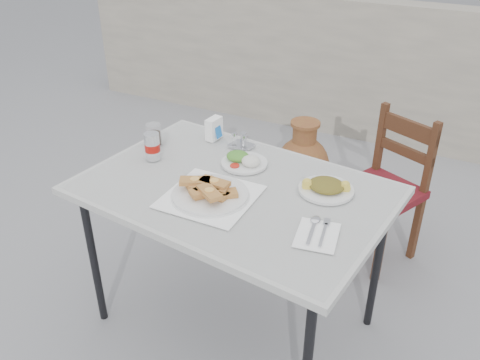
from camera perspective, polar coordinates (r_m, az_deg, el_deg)
The scene contains 13 objects.
ground at distance 2.84m, azimuth 2.59°, elevation -14.91°, with size 80.00×80.00×0.00m, color slate.
cafe_table at distance 2.33m, azimuth -0.69°, elevation -1.95°, with size 1.47×1.09×0.83m.
pide_plate at distance 2.20m, azimuth -3.38°, elevation -1.13°, with size 0.38×0.38×0.08m.
salad_rice_plate at distance 2.47m, azimuth 0.44°, elevation 2.24°, with size 0.23×0.23×0.06m.
salad_chopped_plate at distance 2.28m, azimuth 9.66°, elevation -0.78°, with size 0.25×0.25×0.05m.
soda_can at distance 2.54m, azimuth -9.82°, elevation 3.76°, with size 0.08×0.08×0.14m.
cola_glass at distance 2.69m, azimuth -9.63°, elevation 4.95°, with size 0.08×0.08×0.11m.
napkin_holder at distance 2.71m, azimuth -2.94°, elevation 5.79°, with size 0.07×0.10×0.12m.
condiment_caddy at distance 2.63m, azimuth 0.13°, elevation 4.26°, with size 0.13×0.11×0.08m.
cutlery_napkin at distance 2.02m, azimuth 8.66°, elevation -5.81°, with size 0.19×0.23×0.02m.
chair at distance 3.10m, azimuth 15.95°, elevation -0.81°, with size 0.54×0.54×0.91m.
terracotta_urn at distance 3.53m, azimuth 7.00°, elevation 1.18°, with size 0.38×0.38×0.67m.
back_wall at distance 4.63m, azimuth 16.03°, elevation 11.33°, with size 6.00×0.25×1.20m, color gray.
Camera 1 is at (0.79, -1.84, 2.01)m, focal length 38.00 mm.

